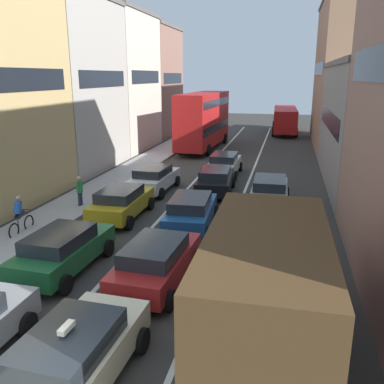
{
  "coord_description": "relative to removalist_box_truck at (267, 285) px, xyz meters",
  "views": [
    {
      "loc": [
        3.95,
        -5.05,
        6.54
      ],
      "look_at": [
        0.0,
        12.0,
        1.6
      ],
      "focal_mm": 38.68,
      "sensor_mm": 36.0,
      "label": 1
    }
  ],
  "objects": [
    {
      "name": "sedan_centre_lane_fifth",
      "position": [
        -3.81,
        18.65,
        -1.18
      ],
      "size": [
        2.08,
        4.31,
        1.49
      ],
      "rotation": [
        0.0,
        0.0,
        1.56
      ],
      "color": "beige",
      "rests_on": "ground"
    },
    {
      "name": "hatchback_centre_lane_third",
      "position": [
        -3.69,
        8.22,
        -1.18
      ],
      "size": [
        2.27,
        4.4,
        1.49
      ],
      "rotation": [
        0.0,
        0.0,
        1.63
      ],
      "color": "#194C8C",
      "rests_on": "ground"
    },
    {
      "name": "sedan_centre_lane_second",
      "position": [
        -3.61,
        3.02,
        -1.18
      ],
      "size": [
        2.24,
        4.38,
        1.49
      ],
      "rotation": [
        0.0,
        0.0,
        1.52
      ],
      "color": "#A51E1E",
      "rests_on": "ground"
    },
    {
      "name": "lane_stripe_left",
      "position": [
        -5.4,
        16.47,
        -1.97
      ],
      "size": [
        0.16,
        60.0,
        0.01
      ],
      "primitive_type": "cube",
      "color": "silver",
      "rests_on": "ground"
    },
    {
      "name": "sidewalk_left",
      "position": [
        -10.4,
        16.47,
        -1.9
      ],
      "size": [
        2.6,
        64.0,
        0.14
      ],
      "primitive_type": "cube",
      "color": "#9E9E9E",
      "rests_on": "ground"
    },
    {
      "name": "sedan_left_lane_fourth",
      "position": [
        -7.17,
        13.64,
        -1.18
      ],
      "size": [
        2.21,
        4.37,
        1.49
      ],
      "rotation": [
        0.0,
        0.0,
        1.53
      ],
      "color": "silver",
      "rests_on": "ground"
    },
    {
      "name": "bus_far_queue_secondary",
      "position": [
        -0.18,
        41.46,
        -0.21
      ],
      "size": [
        3.04,
        10.57,
        2.9
      ],
      "rotation": [
        0.0,
        0.0,
        1.6
      ],
      "color": "#B21919",
      "rests_on": "ground"
    },
    {
      "name": "wagon_left_lane_second",
      "position": [
        -7.03,
        3.18,
        -1.18
      ],
      "size": [
        2.21,
        4.37,
        1.49
      ],
      "rotation": [
        0.0,
        0.0,
        1.53
      ],
      "color": "#19592D",
      "rests_on": "ground"
    },
    {
      "name": "removalist_box_truck",
      "position": [
        0.0,
        0.0,
        0.0
      ],
      "size": [
        2.76,
        7.73,
        3.58
      ],
      "rotation": [
        0.0,
        0.0,
        1.58
      ],
      "color": "#A51E1E",
      "rests_on": "ground"
    },
    {
      "name": "coupe_centre_lane_fourth",
      "position": [
        -3.61,
        13.97,
        -1.18
      ],
      "size": [
        2.28,
        4.4,
        1.49
      ],
      "rotation": [
        0.0,
        0.0,
        1.63
      ],
      "color": "black",
      "rests_on": "ground"
    },
    {
      "name": "sedan_right_lane_behind_truck",
      "position": [
        -0.43,
        7.31,
        -1.18
      ],
      "size": [
        2.16,
        4.35,
        1.49
      ],
      "rotation": [
        0.0,
        0.0,
        1.6
      ],
      "color": "#759EB7",
      "rests_on": "ground"
    },
    {
      "name": "taxi_centre_lane_front",
      "position": [
        -3.89,
        -1.86,
        -1.18
      ],
      "size": [
        2.2,
        4.37,
        1.66
      ],
      "rotation": [
        0.0,
        0.0,
        1.53
      ],
      "color": "beige",
      "rests_on": "ground"
    },
    {
      "name": "pedestrian_mid_sidewalk",
      "position": [
        -9.88,
        9.83,
        -1.03
      ],
      "size": [
        0.34,
        0.54,
        1.66
      ],
      "rotation": [
        0.0,
        0.0,
        3.24
      ],
      "color": "#262D47",
      "rests_on": "ground"
    },
    {
      "name": "wagon_right_lane_far",
      "position": [
        -0.49,
        12.41,
        -1.18
      ],
      "size": [
        2.11,
        4.33,
        1.49
      ],
      "rotation": [
        0.0,
        0.0,
        1.59
      ],
      "color": "gray",
      "rests_on": "ground"
    },
    {
      "name": "building_row_left",
      "position": [
        -15.7,
        19.6,
        3.67
      ],
      "size": [
        7.2,
        43.9,
        11.96
      ],
      "rotation": [
        0.0,
        0.0,
        1.57
      ],
      "color": "beige",
      "rests_on": "ground"
    },
    {
      "name": "cyclist_on_sidewalk",
      "position": [
        -10.55,
        5.83,
        -1.12
      ],
      "size": [
        0.5,
        1.73,
        1.72
      ],
      "rotation": [
        0.0,
        0.0,
        1.58
      ],
      "color": "black",
      "rests_on": "ground"
    },
    {
      "name": "sedan_left_lane_third",
      "position": [
        -7.2,
        8.82,
        -1.18
      ],
      "size": [
        2.06,
        4.3,
        1.49
      ],
      "rotation": [
        0.0,
        0.0,
        1.57
      ],
      "color": "#B29319",
      "rests_on": "ground"
    },
    {
      "name": "bus_mid_queue_primary",
      "position": [
        -7.26,
        28.46,
        0.86
      ],
      "size": [
        3.21,
        10.62,
        5.06
      ],
      "rotation": [
        0.0,
        0.0,
        1.52
      ],
      "color": "#B21919",
      "rests_on": "ground"
    },
    {
      "name": "lane_stripe_right",
      "position": [
        -2.0,
        16.47,
        -1.97
      ],
      "size": [
        0.16,
        60.0,
        0.01
      ],
      "primitive_type": "cube",
      "color": "silver",
      "rests_on": "ground"
    }
  ]
}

